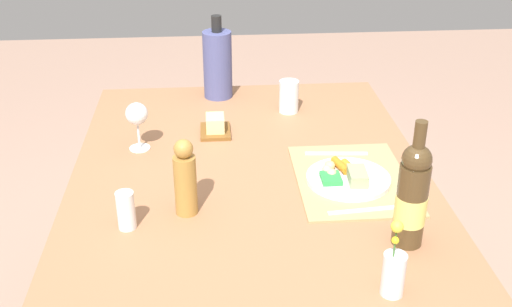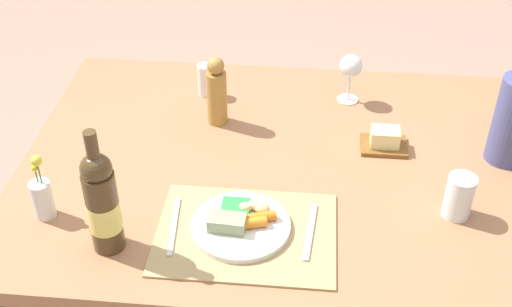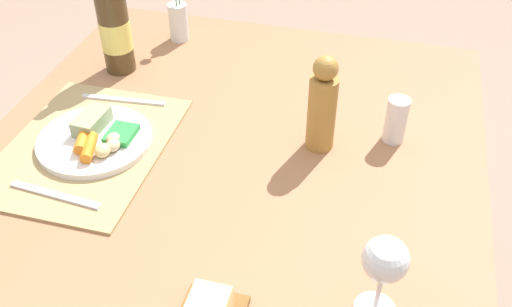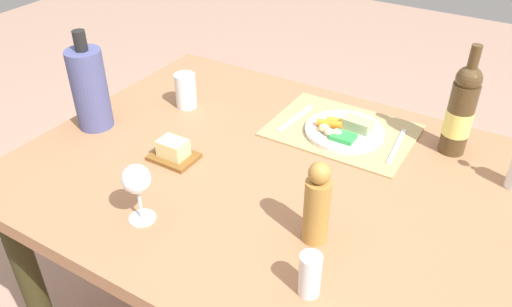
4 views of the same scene
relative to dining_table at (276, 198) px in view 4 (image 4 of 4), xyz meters
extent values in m
cube|color=#9F6B49|center=(0.00, 0.00, 0.07)|extent=(1.44, 1.06, 0.04)
cylinder|color=#2E2913|center=(-0.63, -0.44, -0.32)|extent=(0.07, 0.07, 0.73)
cylinder|color=#2E2913|center=(0.63, -0.44, -0.32)|extent=(0.07, 0.07, 0.73)
cylinder|color=#2E2913|center=(0.63, 0.44, -0.32)|extent=(0.07, 0.07, 0.73)
cube|color=tan|center=(-0.07, -0.29, 0.10)|extent=(0.43, 0.32, 0.01)
cylinder|color=silver|center=(-0.08, -0.28, 0.11)|extent=(0.24, 0.24, 0.01)
cube|color=#92A073|center=(-0.11, -0.30, 0.13)|extent=(0.09, 0.06, 0.03)
cylinder|color=orange|center=(-0.04, -0.29, 0.13)|extent=(0.06, 0.04, 0.03)
cylinder|color=orange|center=(-0.04, -0.26, 0.13)|extent=(0.08, 0.05, 0.02)
ellipsoid|color=tan|center=(-0.08, -0.23, 0.12)|extent=(0.03, 0.03, 0.02)
ellipsoid|color=#CBB786|center=(-0.05, -0.22, 0.12)|extent=(0.03, 0.03, 0.02)
ellipsoid|color=#D5BD78|center=(-0.03, -0.23, 0.13)|extent=(0.04, 0.03, 0.03)
cube|color=green|center=(-0.10, -0.22, 0.12)|extent=(0.07, 0.06, 0.01)
cube|color=silver|center=(-0.24, -0.29, 0.10)|extent=(0.03, 0.20, 0.00)
cube|color=silver|center=(0.09, -0.28, 0.10)|extent=(0.03, 0.20, 0.00)
cylinder|color=#4A4F82|center=(0.61, 0.08, 0.22)|extent=(0.11, 0.11, 0.25)
cylinder|color=black|center=(0.61, 0.08, 0.38)|extent=(0.04, 0.04, 0.06)
cube|color=brown|center=(0.28, 0.10, 0.10)|extent=(0.13, 0.10, 0.01)
cube|color=#EADA8F|center=(0.28, 0.10, 0.13)|extent=(0.08, 0.06, 0.05)
cylinder|color=white|center=(0.19, 0.34, 0.09)|extent=(0.07, 0.07, 0.00)
cylinder|color=white|center=(0.19, 0.34, 0.14)|extent=(0.01, 0.01, 0.09)
sphere|color=white|center=(0.19, 0.34, 0.21)|extent=(0.07, 0.07, 0.07)
cylinder|color=silver|center=(0.45, -0.17, 0.15)|extent=(0.07, 0.07, 0.12)
cylinder|color=silver|center=(0.45, -0.17, 0.13)|extent=(0.06, 0.06, 0.06)
cylinder|color=#AC7D39|center=(-0.20, 0.18, 0.18)|extent=(0.06, 0.06, 0.17)
sphere|color=#AC7D39|center=(-0.20, 0.18, 0.28)|extent=(0.05, 0.05, 0.05)
cylinder|color=white|center=(-0.26, 0.33, 0.14)|extent=(0.05, 0.05, 0.10)
cylinder|color=#4B371E|center=(-0.38, -0.36, 0.20)|extent=(0.08, 0.08, 0.22)
sphere|color=#4B371E|center=(-0.38, -0.36, 0.32)|extent=(0.07, 0.07, 0.07)
cylinder|color=#4B371E|center=(-0.38, -0.36, 0.38)|extent=(0.03, 0.03, 0.09)
cylinder|color=#EDDE6D|center=(-0.38, -0.36, 0.19)|extent=(0.08, 0.08, 0.08)
camera|label=1|loc=(-1.64, 0.11, 1.00)|focal=44.25mm
camera|label=2|loc=(0.07, -1.45, 1.21)|focal=46.50mm
camera|label=3|loc=(0.76, 0.30, 0.86)|focal=40.20mm
camera|label=4|loc=(-0.54, 1.00, 0.93)|focal=35.74mm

